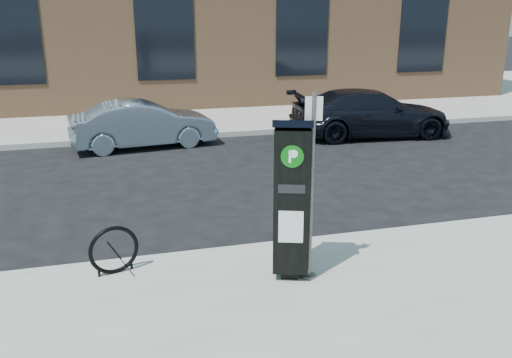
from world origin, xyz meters
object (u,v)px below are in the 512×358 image
object	(u,v)px
sign_pole	(311,190)
parking_kiosk	(291,198)
car_silver	(143,124)
car_dark	(370,113)
bike_rack	(114,250)

from	to	relation	value
sign_pole	parking_kiosk	bearing A→B (deg)	168.61
car_silver	car_dark	distance (m)	6.59
sign_pole	car_silver	world-z (taller)	sign_pole
sign_pole	bike_rack	xyz separation A→B (m)	(-2.52, 0.81, -0.90)
car_silver	car_dark	world-z (taller)	car_dark
bike_rack	car_dark	xyz separation A→B (m)	(7.52, 7.40, 0.21)
sign_pole	car_silver	size ratio (longest dim) A/B	0.64
parking_kiosk	car_silver	xyz separation A→B (m)	(-1.35, 8.51, -0.63)
parking_kiosk	bike_rack	distance (m)	2.52
car_silver	car_dark	bearing A→B (deg)	-100.51
parking_kiosk	car_silver	size ratio (longest dim) A/B	0.56
car_silver	bike_rack	bearing A→B (deg)	166.13
car_dark	car_silver	bearing A→B (deg)	91.18
parking_kiosk	bike_rack	xyz separation A→B (m)	(-2.28, 0.71, -0.78)
sign_pole	bike_rack	size ratio (longest dim) A/B	3.62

